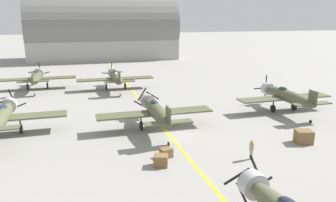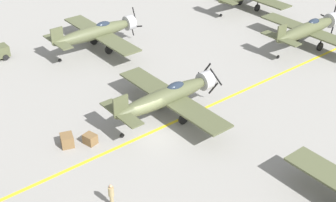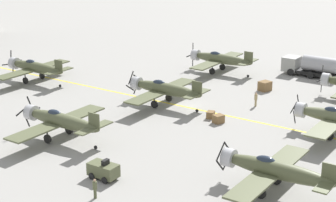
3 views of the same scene
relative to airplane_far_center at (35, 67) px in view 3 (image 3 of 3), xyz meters
name	(u,v)px [view 3 (image 3 of 3)]	position (x,y,z in m)	size (l,w,h in m)	color
ground_plane	(184,107)	(2.37, -22.46, -2.01)	(400.00, 400.00, 0.00)	gray
taxiway_stripe	(184,107)	(2.37, -22.46, -2.01)	(0.30, 160.00, 0.01)	yellow
airplane_far_center	(35,67)	(0.00, 0.00, 0.00)	(12.00, 9.98, 3.80)	#515638
airplane_mid_center	(164,89)	(1.51, -20.16, 0.00)	(12.00, 9.98, 3.65)	#525738
airplane_near_left	(274,169)	(-11.98, -40.09, 0.00)	(12.00, 9.98, 3.65)	#505537
airplane_mid_left	(60,120)	(-13.25, -17.77, 0.00)	(12.00, 9.98, 3.72)	#555B3C
airplane_mid_right	(220,59)	(18.28, -18.27, 0.00)	(12.00, 9.98, 3.80)	#555A3C
fuel_tanker	(311,66)	(23.70, -29.84, -0.50)	(2.67, 8.00, 2.98)	black
tow_tractor	(103,170)	(-17.71, -27.15, -1.22)	(1.57, 2.60, 1.79)	#515638
ground_crew_walking	(256,99)	(7.23, -29.32, -1.09)	(0.37, 0.37, 1.68)	tan
ground_crew_inspecting	(95,188)	(-20.80, -28.92, -1.11)	(0.36, 0.36, 1.66)	#515638
supply_crate_by_tanker	(218,119)	(-0.21, -28.48, -1.56)	(1.09, 0.91, 0.91)	brown
supply_crate_mid_lane	(211,115)	(0.65, -27.01, -1.62)	(0.93, 0.78, 0.78)	brown
supply_crate_outboard	(265,86)	(13.70, -27.50, -1.40)	(1.48, 1.23, 1.23)	brown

